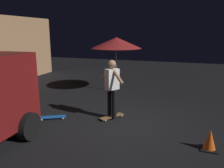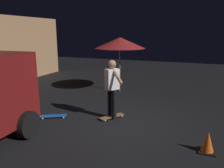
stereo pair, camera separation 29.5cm
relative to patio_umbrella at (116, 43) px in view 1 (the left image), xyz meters
name	(u,v)px [view 1 (the left image)]	position (x,y,z in m)	size (l,w,h in m)	color
ground_plane	(128,125)	(-3.29, -1.42, -2.07)	(28.00, 28.00, 0.00)	black
patio_umbrella	(116,43)	(0.00, 0.00, 0.00)	(2.10, 2.10, 2.30)	slate
skateboard_ridden	(112,116)	(-2.99, -0.85, -2.02)	(0.76, 0.60, 0.07)	olive
skateboard_spare	(53,117)	(-3.61, 0.80, -2.02)	(0.56, 0.78, 0.07)	#1959B2
skater	(112,84)	(-2.99, -0.85, -1.04)	(0.62, 0.86, 1.67)	black
traffic_cone	(210,141)	(-3.99, -3.43, -1.86)	(0.34, 0.34, 0.46)	black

